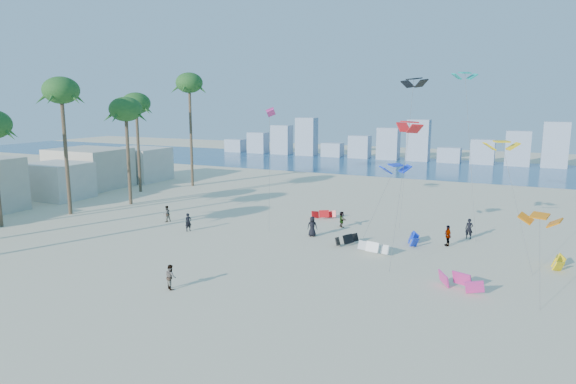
% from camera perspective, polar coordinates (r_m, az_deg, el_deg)
% --- Properties ---
extents(ground, '(220.00, 220.00, 0.00)m').
position_cam_1_polar(ground, '(33.75, -16.73, -11.62)').
color(ground, beige).
rests_on(ground, ground).
extents(ocean, '(220.00, 220.00, 0.00)m').
position_cam_1_polar(ocean, '(98.18, 12.42, 2.86)').
color(ocean, navy).
rests_on(ocean, ground).
extents(kitesurfer_near, '(0.68, 0.76, 1.74)m').
position_cam_1_polar(kitesurfer_near, '(49.29, -11.13, -3.35)').
color(kitesurfer_near, black).
rests_on(kitesurfer_near, ground).
extents(kitesurfer_mid, '(1.02, 0.97, 1.66)m').
position_cam_1_polar(kitesurfer_mid, '(34.87, -13.04, -9.26)').
color(kitesurfer_mid, gray).
rests_on(kitesurfer_mid, ground).
extents(kitesurfers_far, '(38.28, 9.28, 1.86)m').
position_cam_1_polar(kitesurfers_far, '(45.91, 8.94, -4.31)').
color(kitesurfers_far, black).
rests_on(kitesurfers_far, ground).
extents(grounded_kites, '(23.31, 17.01, 1.03)m').
position_cam_1_polar(grounded_kites, '(42.67, 13.35, -6.17)').
color(grounded_kites, black).
rests_on(grounded_kites, ground).
extents(flying_kites, '(36.84, 21.04, 15.18)m').
position_cam_1_polar(flying_kites, '(46.12, 16.31, 7.40)').
color(flying_kites, '#0D2EDE').
rests_on(flying_kites, ground).
extents(palm_row, '(9.90, 44.80, 16.13)m').
position_cam_1_polar(palm_row, '(59.11, -23.59, 9.05)').
color(palm_row, brown).
rests_on(palm_row, ground).
extents(beachfront_buildings, '(11.50, 43.00, 6.00)m').
position_cam_1_polar(beachfront_buildings, '(71.03, -26.03, 1.44)').
color(beachfront_buildings, beige).
rests_on(beachfront_buildings, ground).
extents(distant_skyline, '(85.00, 3.00, 8.40)m').
position_cam_1_polar(distant_skyline, '(107.82, 13.06, 5.14)').
color(distant_skyline, '#9EADBF').
rests_on(distant_skyline, ground).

